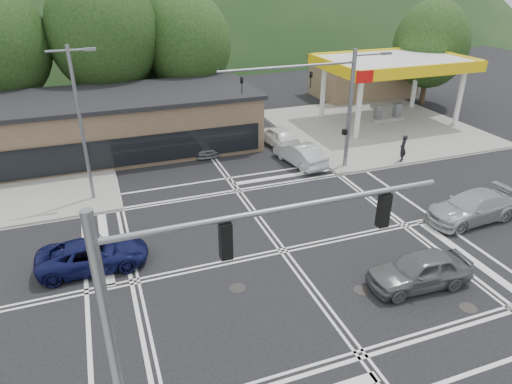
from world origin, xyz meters
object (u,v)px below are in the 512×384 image
object	(u,v)px
car_blue_west	(93,254)
car_grey_center	(420,270)
car_queue_a	(300,154)
car_queue_b	(277,136)
car_northbound	(200,142)
pedestrian	(403,148)
car_silver_east	(472,207)

from	to	relation	value
car_blue_west	car_grey_center	distance (m)	14.66
car_queue_a	car_queue_b	bearing A→B (deg)	-99.49
car_blue_west	car_northbound	size ratio (longest dim) A/B	1.07
car_blue_west	car_grey_center	bearing A→B (deg)	-114.18
car_queue_a	pedestrian	distance (m)	7.27
car_queue_a	car_blue_west	bearing A→B (deg)	19.92
car_blue_west	car_northbound	bearing A→B (deg)	-30.92
car_northbound	pedestrian	world-z (taller)	pedestrian
car_grey_center	car_queue_a	world-z (taller)	car_grey_center
car_grey_center	car_queue_b	distance (m)	18.53
car_blue_west	car_grey_center	xyz separation A→B (m)	(13.24, -6.29, 0.10)
car_queue_b	car_queue_a	bearing A→B (deg)	81.96
car_grey_center	car_queue_a	bearing A→B (deg)	179.22
car_silver_east	car_queue_a	size ratio (longest dim) A/B	1.15
car_blue_west	car_queue_a	size ratio (longest dim) A/B	1.06
car_grey_center	pedestrian	world-z (taller)	pedestrian
car_grey_center	pedestrian	xyz separation A→B (m)	(7.89, 12.00, 0.31)
car_northbound	pedestrian	size ratio (longest dim) A/B	2.44
car_blue_west	car_queue_a	xyz separation A→B (m)	(14.25, 8.03, 0.08)
car_queue_a	car_silver_east	bearing A→B (deg)	107.91
car_queue_b	car_northbound	size ratio (longest dim) A/B	0.94
pedestrian	car_northbound	bearing A→B (deg)	-72.99
car_blue_west	car_queue_a	bearing A→B (deg)	-59.36
car_northbound	pedestrian	distance (m)	14.87
car_grey_center	car_northbound	distance (m)	20.05
car_silver_east	pedestrian	world-z (taller)	pedestrian
car_silver_east	car_blue_west	bearing A→B (deg)	-100.04
car_silver_east	car_northbound	distance (m)	19.36
car_blue_west	car_queue_a	world-z (taller)	car_queue_a
car_queue_a	car_grey_center	bearing A→B (deg)	76.49
car_queue_a	pedestrian	xyz separation A→B (m)	(6.88, -2.32, 0.33)
car_blue_west	car_queue_b	world-z (taller)	car_queue_b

